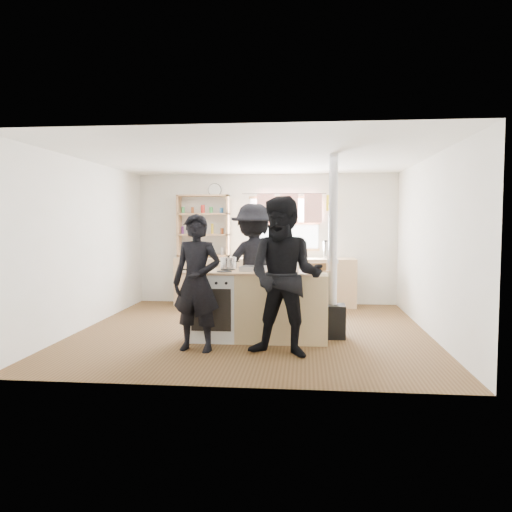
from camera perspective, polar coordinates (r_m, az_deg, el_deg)
name	(u,v)px	position (r m, az deg, el deg)	size (l,w,h in m)	color
ground	(253,331)	(7.36, -0.39, -8.56)	(5.00, 5.00, 0.01)	brown
back_counter	(265,282)	(9.46, 1.01, -2.95)	(3.40, 0.55, 0.90)	tan
shelving_unit	(203,225)	(9.68, -6.03, 3.49)	(1.00, 0.28, 1.20)	tan
thermos	(326,250)	(9.39, 7.98, 0.69)	(0.10, 0.10, 0.32)	silver
cooking_island	(259,305)	(6.72, 0.35, -5.67)	(1.97, 0.64, 0.93)	silver
skillet_greens	(201,269)	(6.69, -6.33, -1.48)	(0.33, 0.33, 0.05)	black
roast_tray	(253,268)	(6.64, -0.32, -1.41)	(0.36, 0.32, 0.07)	silver
stockpot_stove	(229,263)	(6.92, -3.16, -0.82)	(0.23, 0.23, 0.19)	silver
stockpot_counter	(288,263)	(6.75, 3.68, -0.79)	(0.31, 0.31, 0.23)	#B0B0B3
bread_board	(317,268)	(6.58, 6.96, -1.38)	(0.33, 0.29, 0.12)	tan
flue_heater	(332,290)	(6.91, 8.73, -3.82)	(0.35, 0.35, 2.50)	black
person_near_left	(197,283)	(6.16, -6.79, -3.05)	(0.61, 0.40, 1.68)	black
person_near_right	(285,277)	(5.85, 3.34, -2.39)	(0.92, 0.71, 1.89)	black
person_far	(254,265)	(7.58, -0.28, -1.03)	(1.20, 0.69, 1.86)	black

